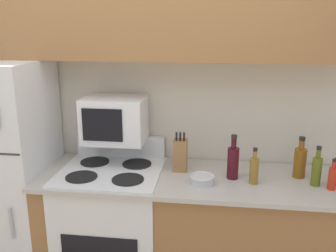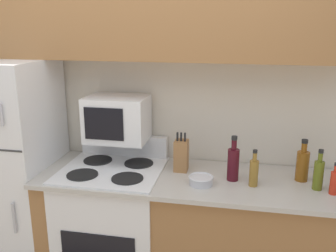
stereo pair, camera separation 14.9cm
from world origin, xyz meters
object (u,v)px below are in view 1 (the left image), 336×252
Objects in this scene: bottle_vinegar at (254,170)px; stove at (113,229)px; bottle_wine_red at (233,161)px; bottle_olive_oil at (317,170)px; refrigerator at (6,178)px; microwave at (115,120)px; bottle_hot_sauce at (332,178)px; bottle_soy_sauce at (335,174)px; bowl at (202,179)px; bottle_whiskey at (300,161)px; knife_block at (180,155)px.

stove is at bearing 176.03° from bottle_vinegar.
bottle_olive_oil is (0.52, -0.04, -0.02)m from bottle_wine_red.
refrigerator is 5.63× the size of bottle_wine_red.
bottle_vinegar is at bearing -12.78° from microwave.
stove is at bearing 176.29° from bottle_hot_sauce.
bottle_hot_sauce is (-0.04, -0.08, 0.01)m from bottle_soy_sauce.
stove is at bearing -89.90° from microwave.
microwave reaches higher than bottle_soy_sauce.
bottle_soy_sauce is at bearing -1.46° from bottle_wine_red.
stove is 0.81m from bowl.
bottle_soy_sauce is (0.64, -0.02, -0.05)m from bottle_wine_red.
bottle_wine_red is 0.45m from bottle_whiskey.
bottle_whiskey reaches higher than bottle_vinegar.
microwave is at bearing 171.84° from bottle_olive_oil.
bottle_vinegar is at bearing 176.81° from bottle_hot_sauce.
bottle_vinegar is 0.51m from bottle_soy_sauce.
microwave is at bearing 169.73° from bottle_wine_red.
bottle_wine_red is 1.67× the size of bottle_soy_sauce.
bowl is 0.84m from bottle_soy_sauce.
bottle_olive_oil reaches higher than bowl.
bottle_whiskey reaches higher than bowl.
refrigerator is at bearing 179.45° from bottle_soy_sauce.
stove is at bearing 178.22° from bottle_olive_oil.
microwave is 2.40× the size of bottle_soy_sauce.
bottle_whiskey is at bearing 3.61° from stove.
knife_block is 1.01m from bottle_soy_sauce.
bottle_wine_red is at bearing -14.99° from knife_block.
bottle_wine_red is 1.07× the size of bottle_whiskey.
bottle_wine_red reaches higher than bottle_vinegar.
refrigerator reaches higher than bottle_vinegar.
bowl is 0.54× the size of bottle_wine_red.
microwave is 1.80× the size of bottle_vinegar.
bottle_hot_sauce is (0.96, -0.19, -0.03)m from knife_block.
bottle_hot_sauce is (0.60, -0.09, -0.04)m from bottle_wine_red.
refrigerator reaches higher than bottle_soy_sauce.
microwave is at bearing 167.22° from bottle_vinegar.
refrigerator is 10.50× the size of bowl.
stove is at bearing -179.93° from bottle_wine_red.
bowl is 0.67× the size of bottle_vinegar.
bottle_olive_oil is (0.39, 0.02, 0.01)m from bottle_vinegar.
bottle_wine_red reaches higher than knife_block.
bottle_whiskey is (0.31, 0.15, 0.02)m from bottle_vinegar.
bottle_vinegar is 0.92× the size of bottle_olive_oil.
bottle_wine_red is at bearing 171.13° from bottle_hot_sauce.
bottle_soy_sauce is (1.47, -0.17, -0.26)m from microwave.
microwave is at bearing 90.10° from stove.
refrigerator is 9.38× the size of bottle_soy_sauce.
bottle_hot_sauce is 0.10m from bottle_olive_oil.
bottle_wine_red is at bearing 178.54° from bottle_soy_sauce.
bowl is at bearing -4.77° from refrigerator.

